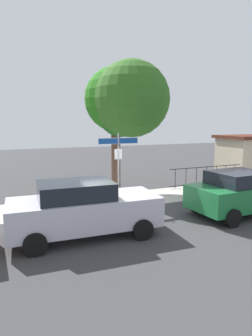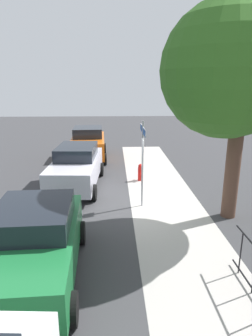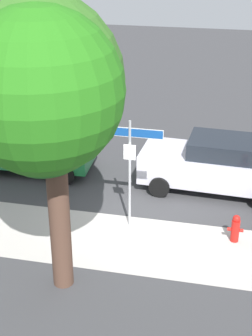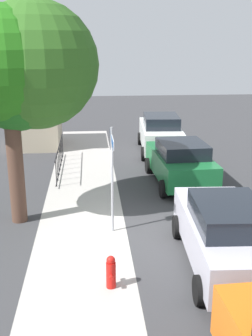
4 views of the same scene
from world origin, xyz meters
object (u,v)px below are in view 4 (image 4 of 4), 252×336
(utility_shed, at_px, (35,120))
(fire_hydrant, at_px, (111,272))
(car_green, at_px, (180,162))
(shade_tree, at_px, (21,69))
(street_sign, at_px, (112,158))
(car_silver, at_px, (225,233))
(car_white, at_px, (160,133))

(utility_shed, relative_size, fire_hydrant, 4.47)
(car_green, xyz_separation_m, utility_shed, (6.54, 6.21, 0.50))
(car_green, xyz_separation_m, fire_hydrant, (-6.83, 3.01, -0.48))
(car_green, relative_size, fire_hydrant, 5.47)
(shade_tree, bearing_deg, car_green, -64.04)
(street_sign, relative_size, fire_hydrant, 3.96)
(car_silver, bearing_deg, street_sign, 52.61)
(shade_tree, height_order, car_white, shade_tree)
(car_white, xyz_separation_m, utility_shed, (1.85, 6.23, 0.42))
(shade_tree, bearing_deg, utility_shed, 5.57)
(shade_tree, distance_m, fire_hydrant, 6.37)
(car_white, relative_size, fire_hydrant, 5.86)
(car_silver, height_order, fire_hydrant, car_silver)
(car_green, bearing_deg, shade_tree, 113.35)
(street_sign, xyz_separation_m, fire_hydrant, (-2.88, 0.20, -1.82))
(car_green, xyz_separation_m, car_white, (4.69, -0.01, 0.08))
(shade_tree, xyz_separation_m, car_green, (2.59, -5.32, -3.68))
(car_green, bearing_deg, fire_hydrant, 153.59)
(car_white, height_order, utility_shed, utility_shed)
(car_green, height_order, fire_hydrant, car_green)
(car_white, distance_m, fire_hydrant, 11.92)
(shade_tree, xyz_separation_m, fire_hydrant, (-4.24, -2.31, -4.16))
(car_silver, distance_m, utility_shed, 14.05)
(car_white, xyz_separation_m, fire_hydrant, (-11.52, 3.03, -0.56))
(street_sign, relative_size, car_silver, 0.66)
(car_green, bearing_deg, car_silver, 175.36)
(utility_shed, bearing_deg, car_silver, -154.72)
(car_silver, distance_m, car_green, 6.16)
(car_silver, xyz_separation_m, car_green, (6.15, -0.22, -0.03))
(street_sign, distance_m, car_white, 9.18)
(shade_tree, bearing_deg, car_white, -36.25)
(fire_hydrant, bearing_deg, street_sign, -3.94)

